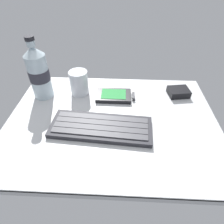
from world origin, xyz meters
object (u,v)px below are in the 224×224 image
object	(u,v)px
handheld_device	(116,96)
water_bottle	(39,73)
keyboard	(101,127)
charger_block	(178,92)
juice_cup	(79,84)

from	to	relation	value
handheld_device	water_bottle	bearing A→B (deg)	179.88
keyboard	handheld_device	size ratio (longest dim) A/B	2.31
charger_block	juice_cup	bearing A→B (deg)	-179.20
juice_cup	water_bottle	xyz separation A→B (cm)	(-12.40, -2.13, 5.10)
keyboard	juice_cup	distance (cm)	20.36
water_bottle	charger_block	world-z (taller)	water_bottle
water_bottle	keyboard	bearing A→B (deg)	-36.21
keyboard	juice_cup	bearing A→B (deg)	117.08
handheld_device	water_bottle	world-z (taller)	water_bottle
water_bottle	charger_block	distance (cm)	48.13
water_bottle	juice_cup	bearing A→B (deg)	9.74
water_bottle	charger_block	xyz separation A→B (cm)	(47.42, 2.62, -7.81)
keyboard	water_bottle	distance (cm)	27.95
juice_cup	charger_block	bearing A→B (deg)	0.80
handheld_device	juice_cup	world-z (taller)	juice_cup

